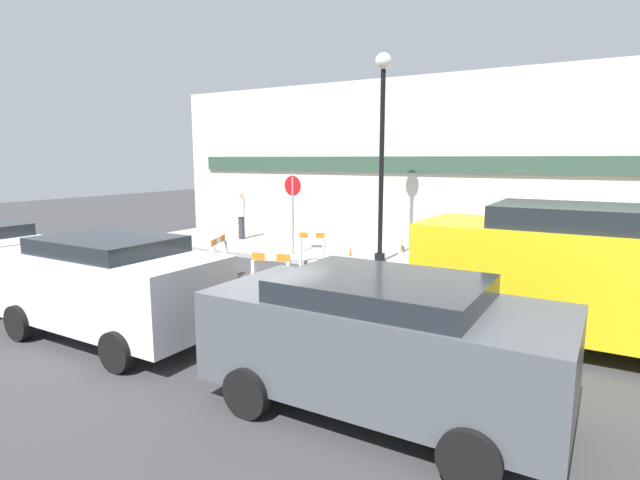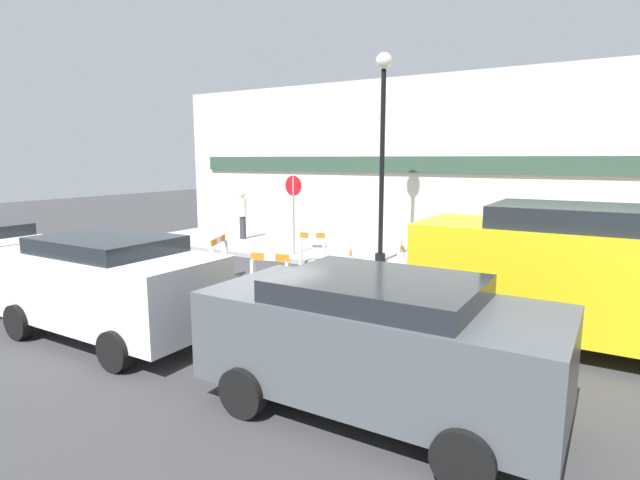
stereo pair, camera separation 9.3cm
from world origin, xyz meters
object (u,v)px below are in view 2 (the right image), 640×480
person_pedestrian (242,213)px  stop_sign (293,202)px  parked_car_1 (109,281)px  parked_car_2 (377,336)px  work_van (587,271)px  streetlamp_post (383,131)px  person_worker (420,247)px

person_pedestrian → stop_sign: bearing=122.6°
parked_car_1 → parked_car_2: (4.88, 0.00, -0.04)m
parked_car_1 → work_van: (6.83, 3.58, 0.27)m
person_pedestrian → parked_car_2: person_pedestrian is taller
streetlamp_post → person_pedestrian: (-5.92, 1.21, -2.66)m
parked_car_1 → parked_car_2: size_ratio=0.97×
parked_car_2 → work_van: bearing=61.4°
stop_sign → person_worker: stop_sign is taller
person_pedestrian → parked_car_1: (4.34, -8.67, -0.07)m
person_pedestrian → work_van: work_van is taller
person_worker → parked_car_2: parked_car_2 is taller
person_worker → person_pedestrian: 7.86m
stop_sign → person_pedestrian: 3.56m
streetlamp_post → person_worker: bearing=-37.3°
parked_car_1 → work_van: 7.72m
person_pedestrian → parked_car_2: bearing=103.8°
stop_sign → person_worker: (4.30, -0.95, -0.84)m
streetlamp_post → work_van: (5.25, -3.88, -2.47)m
person_worker → work_van: work_van is taller
parked_car_1 → stop_sign: bearing=99.1°
stop_sign → parked_car_1: stop_sign is taller
stop_sign → parked_car_1: bearing=103.8°
streetlamp_post → parked_car_1: bearing=-102.0°
streetlamp_post → parked_car_2: (3.29, -7.45, -2.78)m
stop_sign → parked_car_2: bearing=134.6°
streetlamp_post → parked_car_1: 8.10m
work_van → parked_car_2: bearing=-118.6°
streetlamp_post → person_pedestrian: size_ratio=3.33×
stop_sign → parked_car_1: 7.34m
stop_sign → person_worker: bearing=172.2°
stop_sign → person_worker: 4.48m
stop_sign → parked_car_1: (1.15, -7.21, -0.74)m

